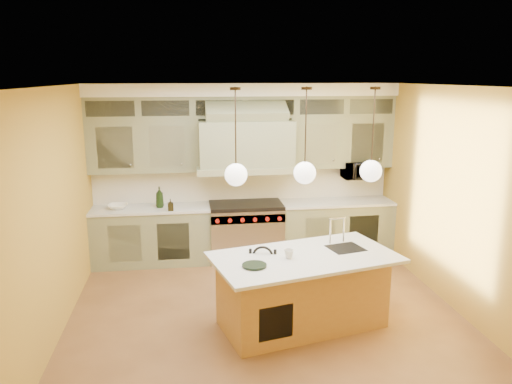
{
  "coord_description": "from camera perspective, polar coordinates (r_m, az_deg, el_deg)",
  "views": [
    {
      "loc": [
        -0.95,
        -5.79,
        3.02
      ],
      "look_at": [
        -0.04,
        0.7,
        1.49
      ],
      "focal_mm": 35.0,
      "sensor_mm": 36.0,
      "label": 1
    }
  ],
  "objects": [
    {
      "name": "pendant_center",
      "position": [
        5.8,
        5.6,
        2.47
      ],
      "size": [
        0.26,
        0.26,
        1.11
      ],
      "color": "#2D2319",
      "rests_on": "ceiling"
    },
    {
      "name": "pendant_left",
      "position": [
        5.66,
        -2.3,
        2.27
      ],
      "size": [
        0.26,
        0.26,
        1.11
      ],
      "color": "#2D2319",
      "rests_on": "ceiling"
    },
    {
      "name": "ceiling",
      "position": [
        5.86,
        1.34,
        12.0
      ],
      "size": [
        5.0,
        5.0,
        0.0
      ],
      "primitive_type": "plane",
      "rotation": [
        3.14,
        0.0,
        0.0
      ],
      "color": "white",
      "rests_on": "wall_back"
    },
    {
      "name": "pendant_right",
      "position": [
        6.03,
        13.01,
        2.62
      ],
      "size": [
        0.26,
        0.26,
        1.11
      ],
      "color": "#2D2319",
      "rests_on": "ceiling"
    },
    {
      "name": "fruit_bowl",
      "position": [
        8.27,
        -15.51,
        -1.61
      ],
      "size": [
        0.32,
        0.32,
        0.07
      ],
      "primitive_type": "imported",
      "rotation": [
        0.0,
        0.0,
        -0.05
      ],
      "color": "white",
      "rests_on": "back_cabinetry"
    },
    {
      "name": "floor",
      "position": [
        6.59,
        1.2,
        -14.08
      ],
      "size": [
        5.0,
        5.0,
        0.0
      ],
      "primitive_type": "plane",
      "color": "brown",
      "rests_on": "ground"
    },
    {
      "name": "back_cabinetry",
      "position": [
        8.23,
        -1.24,
        2.03
      ],
      "size": [
        5.0,
        0.77,
        2.9
      ],
      "color": "gray",
      "rests_on": "floor"
    },
    {
      "name": "oil_bottle_a",
      "position": [
        8.18,
        -10.96,
        -0.59
      ],
      "size": [
        0.14,
        0.14,
        0.34
      ],
      "primitive_type": "imported",
      "rotation": [
        0.0,
        0.0,
        0.1
      ],
      "color": "black",
      "rests_on": "back_cabinetry"
    },
    {
      "name": "cup",
      "position": [
        5.92,
        3.79,
        -7.08
      ],
      "size": [
        0.12,
        0.12,
        0.11
      ],
      "primitive_type": "imported",
      "rotation": [
        0.0,
        0.0,
        0.07
      ],
      "color": "beige",
      "rests_on": "kitchen_island"
    },
    {
      "name": "wall_right",
      "position": [
        6.92,
        22.16,
        -0.94
      ],
      "size": [
        0.0,
        5.0,
        5.0
      ],
      "primitive_type": "plane",
      "rotation": [
        1.57,
        0.0,
        -1.57
      ],
      "color": "#B38B31",
      "rests_on": "ground"
    },
    {
      "name": "wall_left",
      "position": [
        6.19,
        -22.25,
        -2.52
      ],
      "size": [
        0.0,
        5.0,
        5.0
      ],
      "primitive_type": "plane",
      "rotation": [
        1.57,
        0.0,
        1.57
      ],
      "color": "#B38B31",
      "rests_on": "ground"
    },
    {
      "name": "range",
      "position": [
        8.38,
        -1.14,
        -4.44
      ],
      "size": [
        1.2,
        0.74,
        0.96
      ],
      "color": "silver",
      "rests_on": "floor"
    },
    {
      "name": "wall_back",
      "position": [
        8.49,
        -1.46,
        2.5
      ],
      "size": [
        5.0,
        0.0,
        5.0
      ],
      "primitive_type": "plane",
      "rotation": [
        1.57,
        0.0,
        0.0
      ],
      "color": "#B38B31",
      "rests_on": "ground"
    },
    {
      "name": "microwave",
      "position": [
        8.69,
        11.63,
        2.48
      ],
      "size": [
        0.54,
        0.37,
        0.3
      ],
      "primitive_type": "imported",
      "color": "black",
      "rests_on": "back_cabinetry"
    },
    {
      "name": "counter_stool",
      "position": [
        6.09,
        0.67,
        -10.53
      ],
      "size": [
        0.43,
        0.43,
        1.02
      ],
      "rotation": [
        0.0,
        0.0,
        -0.23
      ],
      "color": "black",
      "rests_on": "floor"
    },
    {
      "name": "wall_front",
      "position": [
        3.76,
        7.54,
        -11.59
      ],
      "size": [
        5.0,
        0.0,
        5.0
      ],
      "primitive_type": "plane",
      "rotation": [
        -1.57,
        0.0,
        0.0
      ],
      "color": "#B38B31",
      "rests_on": "ground"
    },
    {
      "name": "kitchen_island",
      "position": [
        6.24,
        5.34,
        -10.97
      ],
      "size": [
        2.39,
        1.65,
        1.35
      ],
      "rotation": [
        0.0,
        0.0,
        0.24
      ],
      "color": "#A6743A",
      "rests_on": "floor"
    },
    {
      "name": "oil_bottle_b",
      "position": [
        7.97,
        -9.74,
        -1.46
      ],
      "size": [
        0.09,
        0.09,
        0.19
      ],
      "primitive_type": "imported",
      "rotation": [
        0.0,
        0.0,
        0.09
      ],
      "color": "black",
      "rests_on": "back_cabinetry"
    }
  ]
}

